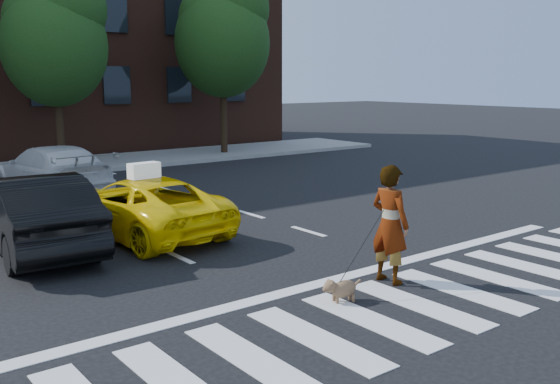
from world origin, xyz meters
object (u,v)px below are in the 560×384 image
at_px(white_suv, 52,170).
at_px(tree_mid, 55,33).
at_px(tree_right, 223,30).
at_px(black_sedan, 35,213).
at_px(taxi, 141,206).
at_px(woman, 390,224).
at_px(dog, 341,289).

bearing_deg(white_suv, tree_mid, -115.96).
xyz_separation_m(tree_right, white_suv, (-8.93, -4.82, -4.55)).
bearing_deg(tree_mid, black_sedan, -111.23).
height_order(tree_right, taxi, tree_right).
height_order(taxi, black_sedan, black_sedan).
bearing_deg(white_suv, woman, 95.20).
relative_size(white_suv, dog, 7.88).
distance_m(tree_mid, white_suv, 6.64).
bearing_deg(taxi, tree_right, -135.90).
bearing_deg(tree_mid, woman, -90.38).
xyz_separation_m(tree_mid, white_suv, (-1.93, -4.82, -4.14)).
distance_m(white_suv, dog, 11.42).
distance_m(taxi, white_suv, 5.83).
relative_size(tree_right, dog, 12.31).
xyz_separation_m(black_sedan, white_suv, (2.16, 5.73, -0.03)).
bearing_deg(tree_right, tree_mid, 180.00).
bearing_deg(woman, dog, 96.34).
bearing_deg(tree_right, white_suv, -151.66).
distance_m(tree_mid, black_sedan, 12.04).
distance_m(black_sedan, woman, 6.76).
bearing_deg(tree_mid, dog, -94.84).
bearing_deg(taxi, dog, 89.87).
relative_size(black_sedan, white_suv, 0.92).
relative_size(tree_mid, black_sedan, 1.56).
height_order(taxi, dog, taxi).
xyz_separation_m(white_suv, woman, (1.83, -11.18, 0.26)).
xyz_separation_m(tree_right, black_sedan, (-11.10, -10.55, -4.51)).
bearing_deg(taxi, black_sedan, -8.51).
relative_size(taxi, woman, 2.32).
relative_size(woman, dog, 3.11).
distance_m(taxi, black_sedan, 2.17).
bearing_deg(black_sedan, tree_mid, -107.23).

